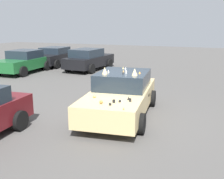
{
  "coord_description": "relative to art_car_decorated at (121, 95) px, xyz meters",
  "views": [
    {
      "loc": [
        -8.42,
        -3.06,
        3.1
      ],
      "look_at": [
        0.0,
        0.3,
        0.9
      ],
      "focal_mm": 43.7,
      "sensor_mm": 36.0,
      "label": 1
    }
  ],
  "objects": [
    {
      "name": "ground_plane",
      "position": [
        -0.1,
        -0.01,
        -0.72
      ],
      "size": [
        60.0,
        60.0,
        0.0
      ],
      "primitive_type": "plane",
      "color": "#514F4C"
    },
    {
      "name": "art_car_decorated",
      "position": [
        0.0,
        0.0,
        0.0
      ],
      "size": [
        4.73,
        2.5,
        1.69
      ],
      "rotation": [
        0.0,
        0.0,
        3.26
      ],
      "color": "#D8BC7F",
      "rests_on": "ground"
    },
    {
      "name": "parked_sedan_behind_left",
      "position": [
        8.92,
        8.57,
        -0.02
      ],
      "size": [
        4.14,
        2.23,
        1.37
      ],
      "rotation": [
        0.0,
        0.0,
        3.2
      ],
      "color": "black",
      "rests_on": "ground"
    },
    {
      "name": "parked_sedan_near_right",
      "position": [
        5.64,
        8.72,
        -0.01
      ],
      "size": [
        4.12,
        2.16,
        1.44
      ],
      "rotation": [
        0.0,
        0.0,
        3.17
      ],
      "color": "#1E602D",
      "rests_on": "ground"
    },
    {
      "name": "parked_sedan_behind_right",
      "position": [
        8.08,
        5.26,
        0.01
      ],
      "size": [
        4.27,
        2.24,
        1.45
      ],
      "rotation": [
        0.0,
        0.0,
        -0.07
      ],
      "color": "black",
      "rests_on": "ground"
    }
  ]
}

